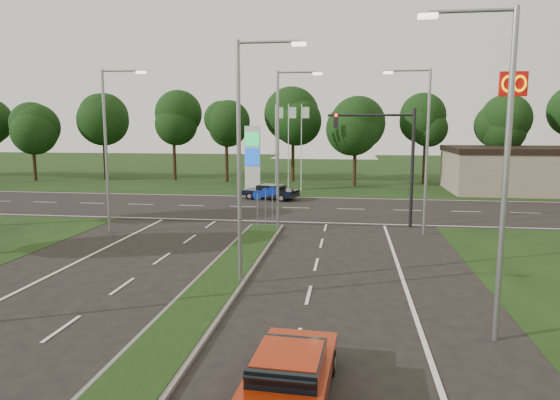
# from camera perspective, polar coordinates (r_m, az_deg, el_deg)

# --- Properties ---
(ground) EXTENTS (160.00, 160.00, 0.00)m
(ground) POSITION_cam_1_polar(r_m,az_deg,el_deg) (14.25, -13.28, -16.47)
(ground) COLOR black
(ground) RESTS_ON ground
(verge_far) EXTENTS (160.00, 50.00, 0.02)m
(verge_far) POSITION_cam_1_polar(r_m,az_deg,el_deg) (67.45, 3.82, 3.32)
(verge_far) COLOR black
(verge_far) RESTS_ON ground
(cross_road) EXTENTS (160.00, 12.00, 0.02)m
(cross_road) POSITION_cam_1_polar(r_m,az_deg,el_deg) (36.82, 0.29, -0.89)
(cross_road) COLOR black
(cross_road) RESTS_ON ground
(median_kerb) EXTENTS (2.00, 26.00, 0.12)m
(median_kerb) POSITION_cam_1_polar(r_m,az_deg,el_deg) (17.73, -8.54, -11.06)
(median_kerb) COLOR slate
(median_kerb) RESTS_ON ground
(commercial_building) EXTENTS (16.00, 9.00, 4.00)m
(commercial_building) POSITION_cam_1_polar(r_m,az_deg,el_deg) (51.13, 27.58, 3.02)
(commercial_building) COLOR gray
(commercial_building) RESTS_ON ground
(streetlight_median_near) EXTENTS (2.53, 0.22, 9.00)m
(streetlight_median_near) POSITION_cam_1_polar(r_m,az_deg,el_deg) (18.44, -4.11, 5.70)
(streetlight_median_near) COLOR gray
(streetlight_median_near) RESTS_ON ground
(streetlight_median_far) EXTENTS (2.53, 0.22, 9.00)m
(streetlight_median_far) POSITION_cam_1_polar(r_m,az_deg,el_deg) (28.29, 0.14, 6.65)
(streetlight_median_far) COLOR gray
(streetlight_median_far) RESTS_ON ground
(streetlight_left_far) EXTENTS (2.53, 0.22, 9.00)m
(streetlight_left_far) POSITION_cam_1_polar(r_m,az_deg,el_deg) (29.16, -18.96, 6.25)
(streetlight_left_far) COLOR gray
(streetlight_left_far) RESTS_ON ground
(streetlight_right_far) EXTENTS (2.53, 0.22, 9.00)m
(streetlight_right_far) POSITION_cam_1_polar(r_m,az_deg,el_deg) (28.30, 16.09, 6.32)
(streetlight_right_far) COLOR gray
(streetlight_right_far) RESTS_ON ground
(streetlight_right_near) EXTENTS (2.53, 0.22, 9.00)m
(streetlight_right_near) POSITION_cam_1_polar(r_m,az_deg,el_deg) (14.58, 23.73, 4.30)
(streetlight_right_near) COLOR gray
(streetlight_right_near) RESTS_ON ground
(traffic_signal) EXTENTS (5.10, 0.42, 7.00)m
(traffic_signal) POSITION_cam_1_polar(r_m,az_deg,el_deg) (30.13, 12.48, 5.75)
(traffic_signal) COLOR black
(traffic_signal) RESTS_ON ground
(median_signs) EXTENTS (1.16, 1.76, 2.38)m
(median_signs) POSITION_cam_1_polar(r_m,az_deg,el_deg) (29.13, -1.70, 0.05)
(median_signs) COLOR gray
(median_signs) RESTS_ON ground
(gas_pylon) EXTENTS (5.80, 1.26, 8.00)m
(gas_pylon) POSITION_cam_1_polar(r_m,az_deg,el_deg) (45.96, -2.89, 4.96)
(gas_pylon) COLOR silver
(gas_pylon) RESTS_ON ground
(mcdonalds_sign) EXTENTS (2.20, 0.47, 10.40)m
(mcdonalds_sign) POSITION_cam_1_polar(r_m,az_deg,el_deg) (45.95, 25.01, 10.17)
(mcdonalds_sign) COLOR silver
(mcdonalds_sign) RESTS_ON ground
(treeline_far) EXTENTS (6.00, 6.00, 9.90)m
(treeline_far) POSITION_cam_1_polar(r_m,az_deg,el_deg) (52.17, 2.78, 9.36)
(treeline_far) COLOR black
(treeline_far) RESTS_ON ground
(red_sedan) EXTENTS (1.97, 4.34, 1.17)m
(red_sedan) POSITION_cam_1_polar(r_m,az_deg,el_deg) (11.41, 1.01, -19.34)
(red_sedan) COLOR #962108
(red_sedan) RESTS_ON ground
(navy_sedan) EXTENTS (4.81, 3.03, 1.23)m
(navy_sedan) POSITION_cam_1_polar(r_m,az_deg,el_deg) (40.86, -1.13, 0.97)
(navy_sedan) COLOR black
(navy_sedan) RESTS_ON ground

